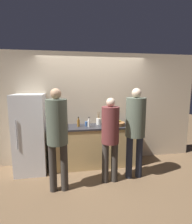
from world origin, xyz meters
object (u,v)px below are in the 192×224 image
bottle_clear (89,123)px  cup_blue (86,124)px  person_center (110,134)px  utensil_crock (99,121)px  person_right (135,125)px  person_left (57,131)px  fruit_bowl (117,124)px  bottle_red (61,125)px  refrigerator (31,134)px  bottle_amber (78,123)px

bottle_clear → cup_blue: (-0.04, 0.12, -0.04)m
person_center → utensil_crock: person_center is taller
person_right → bottle_clear: person_right is taller
person_left → cup_blue: size_ratio=18.60×
fruit_bowl → bottle_clear: (-0.65, -0.04, 0.05)m
bottle_red → cup_blue: bottle_red is taller
utensil_crock → refrigerator: bearing=-173.7°
utensil_crock → cup_blue: size_ratio=3.10×
person_center → person_right: bearing=8.3°
person_left → utensil_crock: 1.35m
bottle_clear → refrigerator: bearing=178.0°
person_left → bottle_clear: (0.64, 0.79, -0.07)m
person_center → utensil_crock: 0.88m
person_left → bottle_red: person_left is taller
person_right → fruit_bowl: size_ratio=5.03×
refrigerator → fruit_bowl: size_ratio=4.67×
person_left → person_center: bearing=7.5°
utensil_crock → bottle_red: utensil_crock is taller
utensil_crock → bottle_red: size_ratio=1.87×
bottle_clear → bottle_red: 0.61m
person_center → utensil_crock: (-0.06, 0.87, 0.06)m
refrigerator → bottle_amber: (1.02, 0.04, 0.19)m
person_left → bottle_amber: person_left is taller
person_right → cup_blue: (-0.88, 0.70, -0.11)m
person_left → fruit_bowl: person_left is taller
bottle_clear → bottle_amber: 0.24m
person_left → bottle_amber: (0.42, 0.87, -0.07)m
person_right → bottle_amber: bearing=147.8°
utensil_crock → bottle_clear: 0.33m
refrigerator → fruit_bowl: 1.90m
person_right → bottle_red: person_right is taller
bottle_red → cup_blue: (0.56, 0.10, -0.01)m
person_right → fruit_bowl: (-0.18, 0.63, -0.12)m
utensil_crock → bottle_clear: size_ratio=1.35×
cup_blue → bottle_clear: bearing=-69.9°
bottle_clear → bottle_red: bottle_clear is taller
person_center → bottle_red: 1.14m
refrigerator → bottle_amber: 1.04m
person_right → cup_blue: bearing=141.4°
person_left → person_center: (0.96, 0.13, -0.13)m
fruit_bowl → bottle_amber: bottle_amber is taller
cup_blue → person_center: bearing=-65.3°
fruit_bowl → cup_blue: size_ratio=3.68×
refrigerator → person_center: size_ratio=1.02×
refrigerator → utensil_crock: size_ratio=5.54×
bottle_amber → cup_blue: (0.18, 0.03, -0.04)m
refrigerator → person_right: size_ratio=0.93×
refrigerator → person_center: (1.56, -0.71, 0.12)m
bottle_amber → bottle_red: bearing=-169.5°
utensil_crock → bottle_amber: 0.50m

